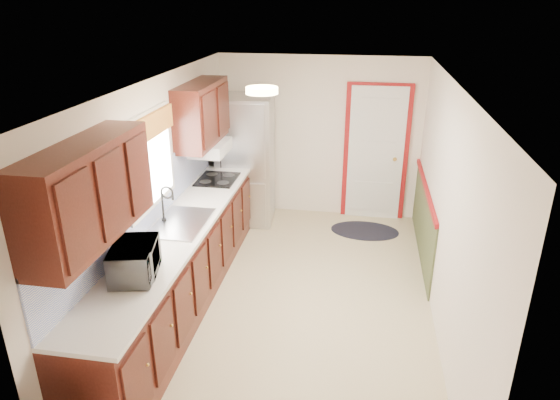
% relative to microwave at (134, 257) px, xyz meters
% --- Properties ---
extents(room_shell, '(3.20, 5.20, 2.52)m').
position_rel_microwave_xyz_m(room_shell, '(1.20, 1.28, 0.08)').
color(room_shell, beige).
rests_on(room_shell, ground).
extents(kitchen_run, '(0.63, 4.00, 2.20)m').
position_rel_microwave_xyz_m(kitchen_run, '(-0.04, 0.99, -0.31)').
color(kitchen_run, '#3C130D').
rests_on(kitchen_run, ground).
extents(back_wall_trim, '(1.12, 2.30, 2.08)m').
position_rel_microwave_xyz_m(back_wall_trim, '(2.19, 3.49, -0.23)').
color(back_wall_trim, maroon).
rests_on(back_wall_trim, ground).
extents(ceiling_fixture, '(0.30, 0.30, 0.06)m').
position_rel_microwave_xyz_m(ceiling_fixture, '(0.90, 1.08, 1.24)').
color(ceiling_fixture, '#FFD88C').
rests_on(ceiling_fixture, room_shell).
extents(microwave, '(0.40, 0.58, 0.36)m').
position_rel_microwave_xyz_m(microwave, '(0.00, 0.00, 0.00)').
color(microwave, white).
rests_on(microwave, kitchen_run).
extents(refrigerator, '(0.83, 0.81, 1.87)m').
position_rel_microwave_xyz_m(refrigerator, '(0.18, 3.33, -0.18)').
color(refrigerator, '#B7B7BC').
rests_on(refrigerator, ground).
extents(rug, '(0.99, 0.66, 0.01)m').
position_rel_microwave_xyz_m(rug, '(1.96, 3.18, -1.11)').
color(rug, black).
rests_on(rug, ground).
extents(cooktop, '(0.49, 0.58, 0.02)m').
position_rel_microwave_xyz_m(cooktop, '(0.01, 2.44, -0.17)').
color(cooktop, black).
rests_on(cooktop, kitchen_run).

